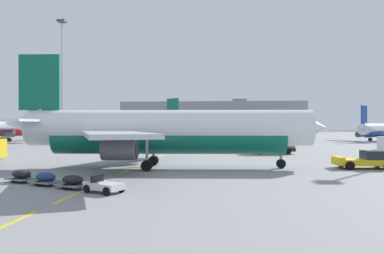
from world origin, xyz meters
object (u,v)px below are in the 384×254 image
(airliner_foreground, at_px, (164,131))
(pushback_tug, at_px, (366,160))
(airliner_far_center, at_px, (8,128))
(airliner_far_right, at_px, (379,130))
(fuel_service_truck, at_px, (273,144))
(apron_light_mast_near, at_px, (62,69))
(baggage_train, at_px, (59,180))
(airliner_mid_left, at_px, (209,129))

(airliner_foreground, relative_size, pushback_tug, 5.74)
(pushback_tug, bearing_deg, airliner_foreground, -176.02)
(airliner_far_center, distance_m, airliner_far_right, 106.13)
(airliner_far_center, bearing_deg, fuel_service_truck, -30.34)
(pushback_tug, height_order, airliner_far_right, airliner_far_right)
(airliner_far_center, bearing_deg, pushback_tug, -38.20)
(fuel_service_truck, relative_size, apron_light_mast_near, 0.26)
(airliner_far_right, distance_m, baggage_train, 103.30)
(airliner_far_center, xyz_separation_m, baggage_train, (49.76, -74.94, -3.33))
(fuel_service_truck, distance_m, apron_light_mast_near, 51.30)
(pushback_tug, bearing_deg, airliner_far_center, 141.80)
(airliner_foreground, height_order, airliner_far_center, airliner_foreground)
(airliner_foreground, relative_size, apron_light_mast_near, 1.24)
(airliner_far_right, xyz_separation_m, apron_light_mast_near, (-80.40, -31.95, 14.07))
(airliner_foreground, xyz_separation_m, airliner_far_center, (-55.35, 61.86, -0.09))
(airliner_far_right, relative_size, baggage_train, 2.23)
(airliner_mid_left, distance_m, apron_light_mast_near, 36.18)
(airliner_foreground, distance_m, apron_light_mast_near, 53.42)
(fuel_service_truck, relative_size, baggage_train, 0.66)
(airliner_far_right, height_order, apron_light_mast_near, apron_light_mast_near)
(baggage_train, bearing_deg, airliner_foreground, 66.89)
(apron_light_mast_near, bearing_deg, baggage_train, -65.81)
(airliner_mid_left, distance_m, fuel_service_truck, 31.00)
(airliner_mid_left, xyz_separation_m, airliner_far_right, (47.80, 23.97, -0.56))
(fuel_service_truck, bearing_deg, airliner_far_center, 149.66)
(pushback_tug, xyz_separation_m, airliner_far_center, (-76.71, 60.37, 2.96))
(airliner_far_center, height_order, airliner_far_right, airliner_far_center)
(fuel_service_truck, distance_m, baggage_train, 39.56)
(airliner_far_center, xyz_separation_m, apron_light_mast_near, (25.05, -19.92, 13.40))
(pushback_tug, height_order, apron_light_mast_near, apron_light_mast_near)
(apron_light_mast_near, bearing_deg, airliner_far_center, 141.50)
(apron_light_mast_near, bearing_deg, fuel_service_truck, -25.01)
(fuel_service_truck, bearing_deg, apron_light_mast_near, 154.99)
(pushback_tug, xyz_separation_m, airliner_far_right, (28.73, 72.40, 2.29))
(airliner_far_right, relative_size, apron_light_mast_near, 0.87)
(baggage_train, bearing_deg, airliner_far_right, 57.37)
(pushback_tug, distance_m, baggage_train, 30.64)
(airliner_far_center, bearing_deg, apron_light_mast_near, -38.50)
(airliner_mid_left, relative_size, baggage_train, 2.66)
(apron_light_mast_near, bearing_deg, pushback_tug, -38.06)
(baggage_train, relative_size, apron_light_mast_near, 0.39)
(airliner_far_center, height_order, apron_light_mast_near, apron_light_mast_near)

